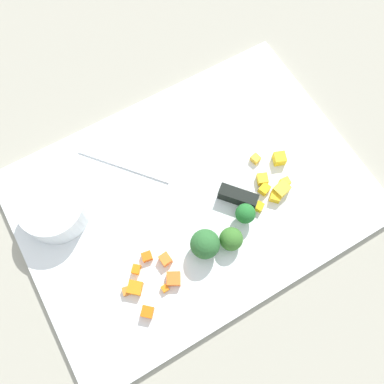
% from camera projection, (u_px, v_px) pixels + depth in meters
% --- Properties ---
extents(ground_plane, '(4.00, 4.00, 0.00)m').
position_uv_depth(ground_plane, '(192.00, 197.00, 0.63)').
color(ground_plane, '#9B9888').
extents(cutting_board, '(0.52, 0.37, 0.01)m').
position_uv_depth(cutting_board, '(192.00, 196.00, 0.62)').
color(cutting_board, white).
rests_on(cutting_board, ground_plane).
extents(prep_bowl, '(0.10, 0.10, 0.04)m').
position_uv_depth(prep_bowl, '(54.00, 209.00, 0.58)').
color(prep_bowl, white).
rests_on(prep_bowl, cutting_board).
extents(chef_knife, '(0.20, 0.24, 0.02)m').
position_uv_depth(chef_knife, '(201.00, 185.00, 0.61)').
color(chef_knife, silver).
rests_on(chef_knife, cutting_board).
extents(carrot_dice_0, '(0.02, 0.02, 0.01)m').
position_uv_depth(carrot_dice_0, '(136.00, 269.00, 0.57)').
color(carrot_dice_0, orange).
rests_on(carrot_dice_0, cutting_board).
extents(carrot_dice_1, '(0.03, 0.03, 0.01)m').
position_uv_depth(carrot_dice_1, '(135.00, 288.00, 0.56)').
color(carrot_dice_1, orange).
rests_on(carrot_dice_1, cutting_board).
extents(carrot_dice_2, '(0.02, 0.02, 0.01)m').
position_uv_depth(carrot_dice_2, '(147.00, 312.00, 0.55)').
color(carrot_dice_2, orange).
rests_on(carrot_dice_2, cutting_board).
extents(carrot_dice_3, '(0.02, 0.02, 0.01)m').
position_uv_depth(carrot_dice_3, '(165.00, 259.00, 0.57)').
color(carrot_dice_3, orange).
rests_on(carrot_dice_3, cutting_board).
extents(carrot_dice_4, '(0.01, 0.01, 0.01)m').
position_uv_depth(carrot_dice_4, '(127.00, 291.00, 0.56)').
color(carrot_dice_4, orange).
rests_on(carrot_dice_4, cutting_board).
extents(carrot_dice_5, '(0.03, 0.03, 0.01)m').
position_uv_depth(carrot_dice_5, '(174.00, 279.00, 0.56)').
color(carrot_dice_5, orange).
rests_on(carrot_dice_5, cutting_board).
extents(carrot_dice_6, '(0.02, 0.01, 0.01)m').
position_uv_depth(carrot_dice_6, '(147.00, 257.00, 0.58)').
color(carrot_dice_6, orange).
rests_on(carrot_dice_6, cutting_board).
extents(carrot_dice_7, '(0.01, 0.01, 0.01)m').
position_uv_depth(carrot_dice_7, '(165.00, 288.00, 0.56)').
color(carrot_dice_7, orange).
rests_on(carrot_dice_7, cutting_board).
extents(pepper_dice_0, '(0.01, 0.01, 0.01)m').
position_uv_depth(pepper_dice_0, '(256.00, 160.00, 0.63)').
color(pepper_dice_0, yellow).
rests_on(pepper_dice_0, cutting_board).
extents(pepper_dice_1, '(0.03, 0.02, 0.02)m').
position_uv_depth(pepper_dice_1, '(281.00, 190.00, 0.61)').
color(pepper_dice_1, gold).
rests_on(pepper_dice_1, cutting_board).
extents(pepper_dice_2, '(0.02, 0.02, 0.02)m').
position_uv_depth(pepper_dice_2, '(279.00, 158.00, 0.63)').
color(pepper_dice_2, yellow).
rests_on(pepper_dice_2, cutting_board).
extents(pepper_dice_3, '(0.02, 0.02, 0.01)m').
position_uv_depth(pepper_dice_3, '(275.00, 197.00, 0.61)').
color(pepper_dice_3, yellow).
rests_on(pepper_dice_3, cutting_board).
extents(pepper_dice_4, '(0.02, 0.02, 0.01)m').
position_uv_depth(pepper_dice_4, '(264.00, 189.00, 0.61)').
color(pepper_dice_4, yellow).
rests_on(pepper_dice_4, cutting_board).
extents(pepper_dice_5, '(0.01, 0.01, 0.01)m').
position_uv_depth(pepper_dice_5, '(285.00, 182.00, 0.62)').
color(pepper_dice_5, yellow).
rests_on(pepper_dice_5, cutting_board).
extents(pepper_dice_6, '(0.02, 0.02, 0.01)m').
position_uv_depth(pepper_dice_6, '(262.00, 179.00, 0.62)').
color(pepper_dice_6, yellow).
rests_on(pepper_dice_6, cutting_board).
extents(pepper_dice_7, '(0.02, 0.02, 0.01)m').
position_uv_depth(pepper_dice_7, '(259.00, 207.00, 0.60)').
color(pepper_dice_7, yellow).
rests_on(pepper_dice_7, cutting_board).
extents(broccoli_floret_0, '(0.03, 0.03, 0.04)m').
position_uv_depth(broccoli_floret_0, '(245.00, 214.00, 0.58)').
color(broccoli_floret_0, '#8BC362').
rests_on(broccoli_floret_0, cutting_board).
extents(broccoli_floret_1, '(0.03, 0.03, 0.03)m').
position_uv_depth(broccoli_floret_1, '(231.00, 239.00, 0.57)').
color(broccoli_floret_1, '#80BE57').
rests_on(broccoli_floret_1, cutting_board).
extents(broccoli_floret_2, '(0.04, 0.04, 0.05)m').
position_uv_depth(broccoli_floret_2, '(205.00, 244.00, 0.56)').
color(broccoli_floret_2, '#94BC6D').
rests_on(broccoli_floret_2, cutting_board).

